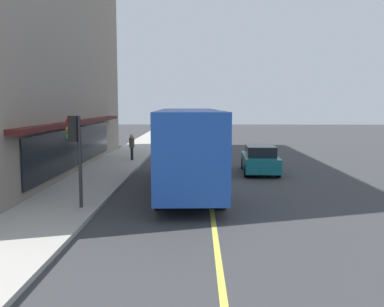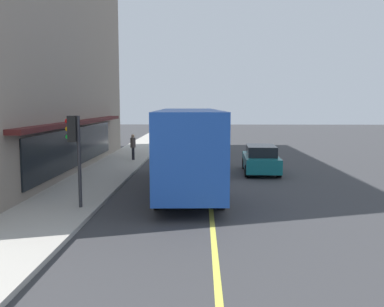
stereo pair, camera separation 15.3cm
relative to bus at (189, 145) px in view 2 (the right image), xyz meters
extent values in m
plane|color=#38383A|center=(0.72, -0.91, -1.99)|extent=(120.00, 120.00, 0.00)
cube|color=#B2ADA3|center=(0.72, 4.58, -1.91)|extent=(80.00, 2.99, 0.15)
cube|color=#D8D14C|center=(0.72, -0.91, -1.98)|extent=(36.00, 0.16, 0.01)
cube|color=#4C1919|center=(4.04, 5.83, 0.81)|extent=(17.06, 0.70, 0.20)
cube|color=black|center=(4.04, 6.05, -0.49)|extent=(14.62, 0.08, 2.00)
cube|color=#1E4CAD|center=(-0.04, 0.00, 0.01)|extent=(11.08, 2.90, 3.00)
cube|color=black|center=(5.41, 0.20, 0.37)|extent=(0.20, 2.10, 1.80)
cube|color=black|center=(-0.38, 1.26, 0.37)|extent=(8.80, 0.38, 1.32)
cube|color=black|center=(-0.29, -1.28, 0.37)|extent=(8.80, 0.38, 1.32)
cube|color=#0CF259|center=(5.48, 0.20, 1.26)|extent=(0.15, 1.90, 0.36)
cube|color=#2D2D33|center=(5.51, 0.20, -1.24)|extent=(0.25, 2.40, 0.40)
cylinder|color=black|center=(3.44, 1.26, -1.49)|extent=(1.01, 0.34, 1.00)
cylinder|color=black|center=(3.52, -1.00, -1.49)|extent=(1.01, 0.34, 1.00)
cylinder|color=black|center=(-3.60, 1.00, -1.49)|extent=(1.01, 0.34, 1.00)
cylinder|color=black|center=(-3.51, -1.26, -1.49)|extent=(1.01, 0.34, 1.00)
cylinder|color=#2D2D33|center=(-3.99, 3.69, -0.24)|extent=(0.12, 0.12, 3.20)
cube|color=black|center=(-3.99, 3.89, 0.91)|extent=(0.30, 0.30, 0.90)
sphere|color=red|center=(-3.99, 4.06, 1.18)|extent=(0.18, 0.18, 0.18)
sphere|color=orange|center=(-3.99, 4.06, 0.91)|extent=(0.18, 0.18, 0.18)
sphere|color=green|center=(-3.99, 4.06, 0.64)|extent=(0.18, 0.18, 0.18)
cube|color=#14666B|center=(4.69, -3.80, -1.39)|extent=(4.38, 1.99, 0.75)
cube|color=black|center=(4.54, -3.79, -0.74)|extent=(2.47, 1.62, 0.55)
cylinder|color=black|center=(6.14, -3.04, -1.67)|extent=(0.65, 0.25, 0.64)
cylinder|color=black|center=(6.07, -4.68, -1.67)|extent=(0.65, 0.25, 0.64)
cylinder|color=black|center=(3.31, -2.91, -1.67)|extent=(0.65, 0.25, 0.64)
cylinder|color=black|center=(3.23, -4.55, -1.67)|extent=(0.65, 0.25, 0.64)
cylinder|color=black|center=(8.90, 3.88, -1.43)|extent=(0.18, 0.18, 0.80)
cylinder|color=#594C47|center=(8.90, 3.88, -0.72)|extent=(0.34, 0.34, 0.64)
sphere|color=tan|center=(8.90, 3.88, -0.29)|extent=(0.22, 0.22, 0.22)
camera|label=1|loc=(-18.73, -0.41, 1.77)|focal=40.32mm
camera|label=2|loc=(-18.73, -0.57, 1.77)|focal=40.32mm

